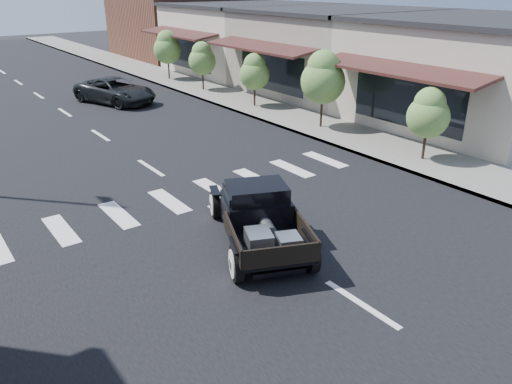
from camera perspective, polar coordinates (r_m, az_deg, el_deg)
ground at (r=12.54m, az=1.81°, el=-6.28°), size 120.00×120.00×0.00m
road at (r=25.30m, az=-19.69°, el=7.65°), size 14.00×80.00×0.02m
road_markings at (r=20.72m, az=-15.46°, el=4.93°), size 12.00×60.00×0.06m
sidewalk_right at (r=28.75m, az=-3.22°, el=10.79°), size 3.00×80.00×0.15m
storefront_near at (r=25.45m, az=24.09°, el=12.28°), size 10.00×9.00×4.50m
storefront_mid at (r=30.91m, az=9.36°, el=15.49°), size 10.00×9.00×4.50m
storefront_far at (r=37.75m, az=-0.74°, el=17.08°), size 10.00×9.00×4.50m
far_building_right at (r=46.38m, az=-7.83°, el=19.54°), size 11.00×10.00×7.00m
small_tree_a at (r=18.87m, az=18.94°, el=7.23°), size 1.50×1.50×2.50m
small_tree_b at (r=22.23m, az=7.60°, el=11.43°), size 1.92×1.92×3.20m
small_tree_c at (r=26.08m, az=-0.17°, el=12.60°), size 1.53×1.53×2.55m
small_tree_d at (r=30.39m, az=-6.14°, el=14.06°), size 1.60×1.60×2.66m
small_tree_e at (r=34.24m, az=-10.05°, el=15.11°), size 1.78×1.78×2.97m
hotrod_pickup at (r=12.36m, az=0.28°, el=-2.67°), size 3.68×4.95×1.56m
second_car at (r=28.40m, az=-15.80°, el=11.04°), size 3.69×5.24×1.33m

